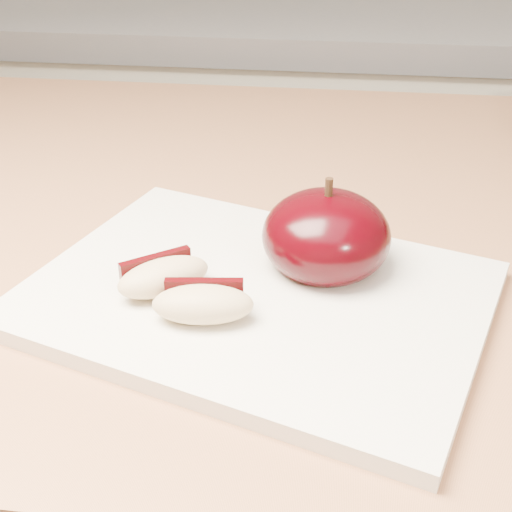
# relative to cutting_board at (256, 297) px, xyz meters

# --- Properties ---
(back_cabinet) EXTENTS (2.40, 0.62, 0.94)m
(back_cabinet) POSITION_rel_cutting_board_xyz_m (-0.03, 0.84, -0.44)
(back_cabinet) COLOR silver
(back_cabinet) RESTS_ON ground
(cutting_board) EXTENTS (0.34, 0.29, 0.01)m
(cutting_board) POSITION_rel_cutting_board_xyz_m (0.00, 0.00, 0.00)
(cutting_board) COLOR silver
(cutting_board) RESTS_ON island_counter
(apple_half) EXTENTS (0.10, 0.10, 0.07)m
(apple_half) POSITION_rel_cutting_board_xyz_m (0.04, 0.04, 0.03)
(apple_half) COLOR black
(apple_half) RESTS_ON cutting_board
(apple_wedge_a) EXTENTS (0.07, 0.06, 0.02)m
(apple_wedge_a) POSITION_rel_cutting_board_xyz_m (-0.06, -0.01, 0.02)
(apple_wedge_a) COLOR tan
(apple_wedge_a) RESTS_ON cutting_board
(apple_wedge_b) EXTENTS (0.06, 0.04, 0.02)m
(apple_wedge_b) POSITION_rel_cutting_board_xyz_m (-0.03, -0.03, 0.02)
(apple_wedge_b) COLOR tan
(apple_wedge_b) RESTS_ON cutting_board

